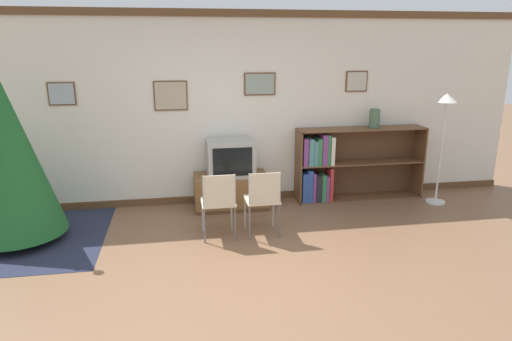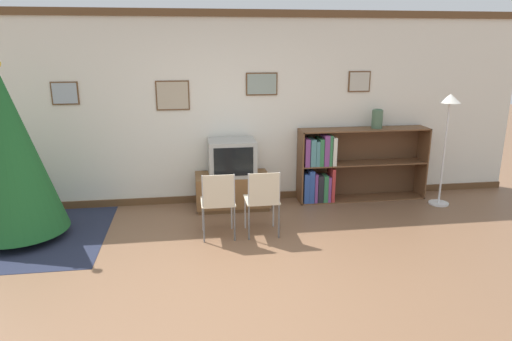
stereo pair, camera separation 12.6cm
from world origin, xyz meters
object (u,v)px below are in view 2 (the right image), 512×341
(tv_console, at_px, (232,191))
(bookshelf, at_px, (338,166))
(vase, at_px, (377,119))
(folding_chair_right, at_px, (263,199))
(folding_chair_left, at_px, (218,201))
(television, at_px, (232,158))
(christmas_tree, at_px, (10,153))
(standing_lamp, at_px, (448,121))

(tv_console, height_order, bookshelf, bookshelf)
(vase, bearing_deg, folding_chair_right, -148.16)
(tv_console, distance_m, folding_chair_left, 1.11)
(television, distance_m, vase, 2.18)
(folding_chair_right, xyz_separation_m, vase, (1.86, 1.16, 0.74))
(tv_console, bearing_deg, bookshelf, 3.45)
(tv_console, bearing_deg, christmas_tree, -165.06)
(folding_chair_left, xyz_separation_m, standing_lamp, (3.25, 0.74, 0.75))
(christmas_tree, bearing_deg, bookshelf, 10.70)
(television, relative_size, vase, 2.33)
(tv_console, xyz_separation_m, bookshelf, (1.58, 0.10, 0.27))
(christmas_tree, bearing_deg, television, 14.89)
(christmas_tree, relative_size, bookshelf, 1.09)
(bookshelf, xyz_separation_m, vase, (0.55, 0.01, 0.70))
(bookshelf, height_order, standing_lamp, standing_lamp)
(tv_console, height_order, vase, vase)
(television, relative_size, bookshelf, 0.34)
(folding_chair_right, bearing_deg, television, 104.16)
(folding_chair_left, distance_m, vase, 2.76)
(tv_console, bearing_deg, folding_chair_right, -75.88)
(christmas_tree, relative_size, folding_chair_right, 2.55)
(bookshelf, bearing_deg, television, -176.46)
(folding_chair_left, height_order, folding_chair_right, same)
(standing_lamp, bearing_deg, christmas_tree, -176.08)
(folding_chair_right, relative_size, vase, 2.96)
(bookshelf, bearing_deg, folding_chair_left, -148.05)
(tv_console, distance_m, television, 0.49)
(christmas_tree, xyz_separation_m, tv_console, (2.61, 0.70, -0.80))
(folding_chair_left, xyz_separation_m, folding_chair_right, (0.53, 0.00, 0.00))
(television, bearing_deg, vase, 2.81)
(christmas_tree, relative_size, standing_lamp, 1.31)
(television, bearing_deg, tv_console, 90.00)
(christmas_tree, xyz_separation_m, folding_chair_left, (2.35, -0.36, -0.57))
(christmas_tree, bearing_deg, standing_lamp, 3.92)
(television, xyz_separation_m, bookshelf, (1.58, 0.10, -0.22))
(folding_chair_right, distance_m, standing_lamp, 2.91)
(tv_console, bearing_deg, folding_chair_left, -104.12)
(folding_chair_left, bearing_deg, television, 75.84)
(tv_console, distance_m, bookshelf, 1.60)
(christmas_tree, bearing_deg, folding_chair_right, -7.08)
(television, relative_size, folding_chair_right, 0.79)
(christmas_tree, xyz_separation_m, television, (2.61, 0.69, -0.32))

